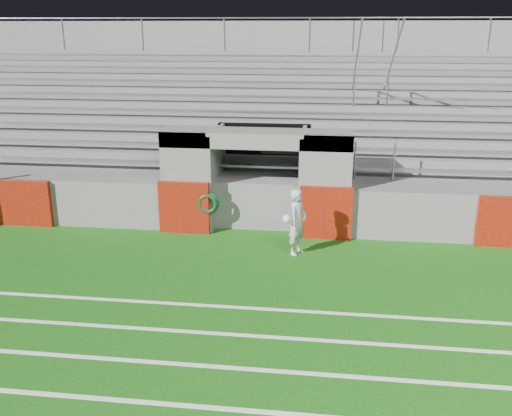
# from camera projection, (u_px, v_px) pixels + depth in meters

# --- Properties ---
(ground) EXTENTS (90.00, 90.00, 0.00)m
(ground) POSITION_uv_depth(u_px,v_px,m) (235.00, 284.00, 11.75)
(ground) COLOR #144F0D
(ground) RESTS_ON ground
(stadium_structure) EXTENTS (26.00, 8.48, 5.42)m
(stadium_structure) POSITION_uv_depth(u_px,v_px,m) (274.00, 141.00, 18.84)
(stadium_structure) COLOR #615E5B
(stadium_structure) RESTS_ON ground
(goalkeeper_with_ball) EXTENTS (0.61, 0.67, 1.55)m
(goalkeeper_with_ball) POSITION_uv_depth(u_px,v_px,m) (297.00, 222.00, 13.15)
(goalkeeper_with_ball) COLOR #B9BDC4
(goalkeeper_with_ball) RESTS_ON ground
(hose_coil) EXTENTS (0.59, 0.15, 0.59)m
(hose_coil) POSITION_uv_depth(u_px,v_px,m) (208.00, 203.00, 14.42)
(hose_coil) COLOR #0D421B
(hose_coil) RESTS_ON ground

